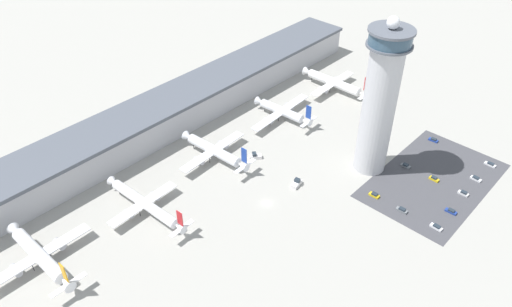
# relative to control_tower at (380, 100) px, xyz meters

# --- Properties ---
(ground_plane) EXTENTS (1000.00, 1000.00, 0.00)m
(ground_plane) POSITION_rel_control_tower_xyz_m (-47.36, 16.79, -33.06)
(ground_plane) COLOR #9E9B93
(terminal_building) EXTENTS (263.55, 25.00, 15.63)m
(terminal_building) POSITION_rel_control_tower_xyz_m (-47.36, 86.79, -25.15)
(terminal_building) COLOR #B2B2B7
(terminal_building) RESTS_ON ground
(control_tower) EXTENTS (17.31, 17.31, 67.40)m
(control_tower) POSITION_rel_control_tower_xyz_m (0.00, 0.00, 0.00)
(control_tower) COLOR #BCBCC1
(control_tower) RESTS_ON ground
(parking_lot_surface) EXTENTS (64.00, 40.00, 0.01)m
(parking_lot_surface) POSITION_rel_control_tower_xyz_m (10.51, -25.02, -33.06)
(parking_lot_surface) COLOR #424247
(parking_lot_surface) RESTS_ON ground
(airplane_gate_alpha) EXTENTS (38.11, 38.86, 14.64)m
(airplane_gate_alpha) POSITION_rel_control_tower_xyz_m (-123.06, 52.29, -28.19)
(airplane_gate_alpha) COLOR white
(airplane_gate_alpha) RESTS_ON ground
(airplane_gate_bravo) EXTENTS (31.07, 43.08, 12.64)m
(airplane_gate_bravo) POSITION_rel_control_tower_xyz_m (-82.77, 47.49, -28.64)
(airplane_gate_bravo) COLOR white
(airplane_gate_bravo) RESTS_ON ground
(airplane_gate_charlie) EXTENTS (36.44, 37.20, 13.99)m
(airplane_gate_charlie) POSITION_rel_control_tower_xyz_m (-41.71, 52.43, -28.34)
(airplane_gate_charlie) COLOR silver
(airplane_gate_charlie) RESTS_ON ground
(airplane_gate_delta) EXTENTS (41.08, 32.99, 13.20)m
(airplane_gate_delta) POSITION_rel_control_tower_xyz_m (3.41, 52.04, -28.87)
(airplane_gate_delta) COLOR silver
(airplane_gate_delta) RESTS_ON ground
(airplane_gate_echo) EXTENTS (33.87, 40.92, 14.38)m
(airplane_gate_echo) POSITION_rel_control_tower_xyz_m (43.40, 49.67, -28.45)
(airplane_gate_echo) COLOR white
(airplane_gate_echo) RESTS_ON ground
(service_truck_catering) EXTENTS (5.93, 5.47, 2.92)m
(service_truck_catering) POSITION_rel_control_tower_xyz_m (-28.97, 39.90, -32.05)
(service_truck_catering) COLOR black
(service_truck_catering) RESTS_ON ground
(service_truck_fuel) EXTENTS (5.90, 3.45, 3.15)m
(service_truck_fuel) POSITION_rel_control_tower_xyz_m (-30.92, 14.86, -31.97)
(service_truck_fuel) COLOR black
(service_truck_fuel) RESTS_ON ground
(car_green_van) EXTENTS (2.09, 4.73, 1.38)m
(car_green_van) POSITION_rel_control_tower_xyz_m (-14.52, -38.76, -32.53)
(car_green_van) COLOR black
(car_green_van) RESTS_ON ground
(car_maroon_suv) EXTENTS (1.94, 4.50, 1.45)m
(car_maroon_suv) POSITION_rel_control_tower_xyz_m (-2.83, -38.97, -32.50)
(car_maroon_suv) COLOR black
(car_maroon_suv) RESTS_ON ground
(car_navy_sedan) EXTENTS (1.97, 4.36, 1.43)m
(car_navy_sedan) POSITION_rel_control_tower_xyz_m (36.58, -11.66, -32.51)
(car_navy_sedan) COLOR black
(car_navy_sedan) RESTS_ON ground
(car_yellow_taxi) EXTENTS (1.94, 4.58, 1.45)m
(car_yellow_taxi) POSITION_rel_control_tower_xyz_m (22.76, -37.77, -32.50)
(car_yellow_taxi) COLOR black
(car_yellow_taxi) RESTS_ON ground
(car_white_wagon) EXTENTS (2.07, 4.27, 1.56)m
(car_white_wagon) POSITION_rel_control_tower_xyz_m (-14.90, -12.20, -32.46)
(car_white_wagon) COLOR black
(car_white_wagon) RESTS_ON ground
(car_grey_coupe) EXTENTS (2.03, 4.54, 1.50)m
(car_grey_coupe) POSITION_rel_control_tower_xyz_m (-15.14, -24.70, -32.48)
(car_grey_coupe) COLOR black
(car_grey_coupe) RESTS_ON ground
(car_black_suv) EXTENTS (1.89, 4.22, 1.53)m
(car_black_suv) POSITION_rel_control_tower_xyz_m (10.40, -37.94, -32.47)
(car_black_suv) COLOR black
(car_black_suv) RESTS_ON ground
(car_silver_sedan) EXTENTS (1.97, 4.09, 1.39)m
(car_silver_sedan) POSITION_rel_control_tower_xyz_m (10.67, -11.87, -32.53)
(car_silver_sedan) COLOR black
(car_silver_sedan) RESTS_ON ground
(car_blue_compact) EXTENTS (1.93, 4.12, 1.59)m
(car_blue_compact) POSITION_rel_control_tower_xyz_m (10.76, -25.04, -32.44)
(car_blue_compact) COLOR black
(car_blue_compact) RESTS_ON ground
(car_red_hatchback) EXTENTS (1.85, 4.82, 1.35)m
(car_red_hatchback) POSITION_rel_control_tower_xyz_m (36.42, -38.26, -32.54)
(car_red_hatchback) COLOR black
(car_red_hatchback) RESTS_ON ground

